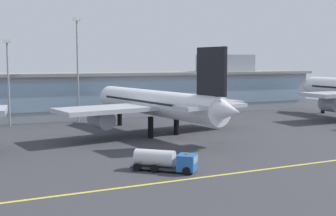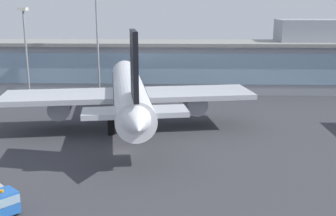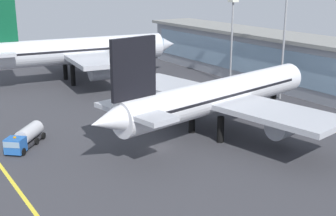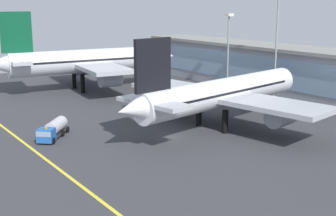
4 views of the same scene
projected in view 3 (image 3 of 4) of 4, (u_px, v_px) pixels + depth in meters
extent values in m
plane|color=#38383D|center=(160.00, 148.00, 68.98)|extent=(184.47, 184.47, 0.00)
cube|color=yellow|center=(13.00, 183.00, 57.46)|extent=(147.58, 0.50, 0.01)
cube|color=#84A3BC|center=(335.00, 77.00, 88.40)|extent=(126.49, 0.20, 7.19)
cylinder|color=black|center=(65.00, 70.00, 114.04)|extent=(1.10, 1.10, 4.94)
cylinder|color=black|center=(73.00, 75.00, 107.65)|extent=(1.10, 1.10, 4.94)
cylinder|color=black|center=(141.00, 66.00, 118.91)|extent=(1.10, 1.10, 4.94)
cylinder|color=silver|center=(81.00, 50.00, 110.78)|extent=(11.18, 42.00, 6.18)
cone|color=silver|center=(165.00, 44.00, 120.33)|extent=(6.50, 6.23, 5.87)
cube|color=#84A3BC|center=(152.00, 41.00, 118.54)|extent=(5.12, 4.86, 1.85)
cube|color=black|center=(81.00, 48.00, 110.65)|extent=(10.44, 35.41, 0.49)
cube|color=#B7BAC1|center=(81.00, 53.00, 110.99)|extent=(39.55, 14.59, 0.99)
cylinder|color=#999EA8|center=(76.00, 56.00, 121.63)|extent=(4.95, 5.89, 4.32)
cylinder|color=#999EA8|center=(101.00, 71.00, 102.98)|extent=(4.95, 5.89, 4.32)
cube|color=#B7BAC1|center=(2.00, 52.00, 102.80)|extent=(12.82, 6.04, 0.79)
cylinder|color=black|center=(192.00, 120.00, 75.37)|extent=(1.10, 1.10, 4.18)
cylinder|color=black|center=(220.00, 130.00, 70.95)|extent=(1.10, 1.10, 4.18)
cylinder|color=black|center=(273.00, 104.00, 85.25)|extent=(1.10, 1.10, 4.18)
cylinder|color=white|center=(220.00, 95.00, 74.02)|extent=(11.90, 40.68, 5.22)
cone|color=white|center=(294.00, 76.00, 88.18)|extent=(5.68, 5.46, 4.96)
cone|color=white|center=(109.00, 121.00, 59.58)|extent=(5.34, 6.40, 4.44)
cube|color=#84A3BC|center=(285.00, 73.00, 85.85)|extent=(4.47, 4.26, 1.57)
cube|color=black|center=(220.00, 93.00, 73.91)|extent=(10.87, 34.32, 0.42)
cube|color=#B7BAC1|center=(220.00, 99.00, 74.20)|extent=(42.33, 16.46, 0.84)
cylinder|color=#999EA8|center=(177.00, 96.00, 83.88)|extent=(4.48, 5.79, 3.65)
cylinder|color=#999EA8|center=(284.00, 125.00, 67.57)|extent=(4.48, 5.79, 3.65)
cube|color=black|center=(134.00, 68.00, 60.55)|extent=(1.83, 7.27, 8.35)
cube|color=#B7BAC1|center=(135.00, 111.00, 62.24)|extent=(13.77, 6.59, 0.67)
cylinder|color=black|center=(23.00, 152.00, 66.05)|extent=(1.02, 0.96, 1.10)
cylinder|color=black|center=(7.00, 151.00, 66.44)|extent=(1.02, 0.96, 1.10)
cylinder|color=black|center=(37.00, 141.00, 70.31)|extent=(1.02, 0.96, 1.10)
cylinder|color=black|center=(21.00, 140.00, 70.71)|extent=(1.02, 0.96, 1.10)
cylinder|color=black|center=(44.00, 136.00, 72.70)|extent=(1.02, 0.96, 1.10)
cylinder|color=black|center=(28.00, 135.00, 73.09)|extent=(1.02, 0.96, 1.10)
cube|color=#2D2D33|center=(28.00, 142.00, 70.37)|extent=(7.18, 6.80, 0.30)
cube|color=#235BB2|center=(15.00, 145.00, 66.26)|extent=(3.48, 3.50, 2.20)
cube|color=#84A3BC|center=(15.00, 142.00, 66.13)|extent=(3.48, 3.48, 0.88)
cylinder|color=silver|center=(29.00, 133.00, 70.52)|extent=(5.68, 5.45, 2.30)
cube|color=orange|center=(15.00, 137.00, 65.92)|extent=(0.30, 0.40, 0.20)
cylinder|color=gray|center=(232.00, 44.00, 107.29)|extent=(0.44, 0.44, 19.40)
cube|color=silver|center=(233.00, 0.00, 104.47)|extent=(1.80, 1.80, 0.70)
cylinder|color=gray|center=(284.00, 40.00, 93.42)|extent=(0.44, 0.44, 24.97)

